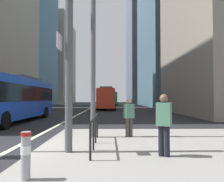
% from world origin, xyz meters
% --- Properties ---
extents(ground_plane, '(160.00, 160.00, 0.00)m').
position_xyz_m(ground_plane, '(0.00, 20.00, 0.00)').
color(ground_plane, black).
extents(median_island, '(9.00, 10.00, 0.15)m').
position_xyz_m(median_island, '(5.50, -1.00, 0.07)').
color(median_island, gray).
rests_on(median_island, ground).
extents(lane_centre_line, '(0.20, 80.00, 0.01)m').
position_xyz_m(lane_centre_line, '(0.00, 30.00, 0.01)').
color(lane_centre_line, beige).
rests_on(lane_centre_line, ground).
extents(office_tower_left_mid, '(10.17, 18.30, 29.11)m').
position_xyz_m(office_tower_left_mid, '(-16.00, 46.09, 14.56)').
color(office_tower_left_mid, slate).
rests_on(office_tower_left_mid, ground).
extents(office_tower_left_far, '(11.68, 23.95, 28.35)m').
position_xyz_m(office_tower_left_far, '(-16.00, 71.49, 14.17)').
color(office_tower_left_far, gray).
rests_on(office_tower_left_far, ground).
extents(office_tower_right_far, '(13.62, 25.86, 48.99)m').
position_xyz_m(office_tower_right_far, '(17.00, 74.13, 24.49)').
color(office_tower_right_far, slate).
rests_on(office_tower_right_far, ground).
extents(city_bus_blue_oncoming, '(2.82, 11.89, 3.40)m').
position_xyz_m(city_bus_blue_oncoming, '(-3.62, 8.79, 1.84)').
color(city_bus_blue_oncoming, blue).
rests_on(city_bus_blue_oncoming, ground).
extents(city_bus_red_receding, '(2.87, 11.00, 3.40)m').
position_xyz_m(city_bus_red_receding, '(2.89, 28.06, 1.84)').
color(city_bus_red_receding, red).
rests_on(city_bus_red_receding, ground).
extents(city_bus_red_distant, '(2.72, 11.59, 3.40)m').
position_xyz_m(city_bus_red_distant, '(3.79, 48.98, 1.84)').
color(city_bus_red_distant, '#198456').
rests_on(city_bus_red_distant, ground).
extents(car_oncoming_mid, '(2.10, 4.20, 1.94)m').
position_xyz_m(car_oncoming_mid, '(-6.93, 21.37, 0.99)').
color(car_oncoming_mid, maroon).
rests_on(car_oncoming_mid, ground).
extents(car_receding_near, '(2.21, 4.11, 1.94)m').
position_xyz_m(car_receding_near, '(4.15, 58.40, 0.99)').
color(car_receding_near, '#B2A899').
rests_on(car_receding_near, ground).
extents(car_receding_far, '(2.18, 4.19, 1.94)m').
position_xyz_m(car_receding_far, '(3.95, 59.29, 0.99)').
color(car_receding_far, '#232838').
rests_on(car_receding_far, ground).
extents(traffic_signal_gantry, '(5.66, 0.65, 6.00)m').
position_xyz_m(traffic_signal_gantry, '(0.22, -0.99, 4.09)').
color(traffic_signal_gantry, '#515156').
rests_on(traffic_signal_gantry, median_island).
extents(street_lamp_post, '(5.50, 0.32, 8.00)m').
position_xyz_m(street_lamp_post, '(2.62, 1.60, 5.28)').
color(street_lamp_post, '#56565B').
rests_on(street_lamp_post, median_island).
extents(bollard_left, '(0.20, 0.20, 0.92)m').
position_xyz_m(bollard_left, '(1.67, -3.26, 0.66)').
color(bollard_left, '#99999E').
rests_on(bollard_left, median_island).
extents(pedestrian_railing, '(0.06, 3.44, 0.98)m').
position_xyz_m(pedestrian_railing, '(2.80, -0.22, 0.85)').
color(pedestrian_railing, black).
rests_on(pedestrian_railing, median_island).
extents(pedestrian_waiting, '(0.45, 0.39, 1.68)m').
position_xyz_m(pedestrian_waiting, '(4.76, -1.51, 1.08)').
color(pedestrian_waiting, black).
rests_on(pedestrian_waiting, median_island).
extents(pedestrian_walking, '(0.44, 0.37, 1.55)m').
position_xyz_m(pedestrian_walking, '(4.09, 1.65, 1.00)').
color(pedestrian_walking, '#423D38').
rests_on(pedestrian_walking, median_island).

